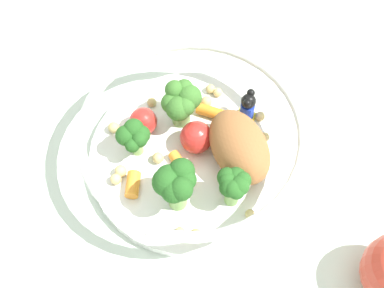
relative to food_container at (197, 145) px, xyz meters
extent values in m
plane|color=silver|center=(-0.01, 0.00, -0.03)|extent=(2.40, 2.40, 0.00)
cylinder|color=white|center=(0.00, 0.00, -0.03)|extent=(0.20, 0.20, 0.01)
torus|color=white|center=(0.00, 0.00, 0.02)|extent=(0.21, 0.21, 0.01)
ellipsoid|color=#935B33|center=(-0.02, 0.04, 0.00)|extent=(0.09, 0.09, 0.05)
cylinder|color=#7FAD5B|center=(-0.03, -0.03, -0.01)|extent=(0.02, 0.02, 0.02)
sphere|color=#386B28|center=(-0.02, -0.03, 0.01)|extent=(0.02, 0.02, 0.02)
sphere|color=#386B28|center=(-0.03, -0.02, 0.01)|extent=(0.02, 0.02, 0.02)
sphere|color=#386B28|center=(-0.04, -0.02, 0.01)|extent=(0.02, 0.02, 0.02)
sphere|color=#386B28|center=(-0.04, -0.03, 0.02)|extent=(0.02, 0.02, 0.02)
sphere|color=#386B28|center=(-0.04, -0.04, 0.02)|extent=(0.02, 0.02, 0.02)
sphere|color=#386B28|center=(-0.03, -0.04, 0.01)|extent=(0.02, 0.02, 0.02)
cylinder|color=#7FAD5B|center=(0.05, 0.00, -0.01)|extent=(0.02, 0.02, 0.03)
sphere|color=#23561E|center=(0.06, 0.00, 0.02)|extent=(0.02, 0.02, 0.02)
sphere|color=#23561E|center=(0.06, 0.01, 0.02)|extent=(0.02, 0.02, 0.02)
sphere|color=#23561E|center=(0.05, 0.01, 0.02)|extent=(0.02, 0.02, 0.02)
sphere|color=#23561E|center=(0.04, 0.00, 0.02)|extent=(0.02, 0.02, 0.02)
sphere|color=#23561E|center=(0.05, -0.01, 0.02)|extent=(0.02, 0.02, 0.02)
sphere|color=#23561E|center=(0.05, -0.01, 0.02)|extent=(0.03, 0.03, 0.03)
cylinder|color=#7FAD5B|center=(0.03, 0.05, -0.01)|extent=(0.01, 0.01, 0.02)
sphere|color=#23561E|center=(0.04, 0.05, 0.01)|extent=(0.02, 0.02, 0.02)
sphere|color=#23561E|center=(0.04, 0.05, 0.01)|extent=(0.02, 0.02, 0.02)
sphere|color=#23561E|center=(0.03, 0.05, 0.01)|extent=(0.02, 0.02, 0.02)
sphere|color=#23561E|center=(0.03, 0.05, 0.01)|extent=(0.02, 0.02, 0.02)
sphere|color=#23561E|center=(0.02, 0.05, 0.01)|extent=(0.02, 0.02, 0.02)
sphere|color=#23561E|center=(0.03, 0.04, 0.01)|extent=(0.02, 0.02, 0.02)
sphere|color=#23561E|center=(0.03, 0.04, 0.01)|extent=(0.02, 0.02, 0.02)
sphere|color=#23561E|center=(0.04, 0.04, 0.01)|extent=(0.02, 0.02, 0.02)
cylinder|color=#8EB766|center=(0.01, -0.06, -0.01)|extent=(0.01, 0.01, 0.02)
sphere|color=#23561E|center=(0.02, -0.05, 0.01)|extent=(0.01, 0.01, 0.01)
sphere|color=#23561E|center=(0.02, -0.05, 0.01)|extent=(0.02, 0.02, 0.02)
sphere|color=#23561E|center=(0.01, -0.05, 0.01)|extent=(0.02, 0.02, 0.02)
sphere|color=#23561E|center=(0.01, -0.06, 0.01)|extent=(0.02, 0.02, 0.02)
sphere|color=#23561E|center=(0.02, -0.06, 0.01)|extent=(0.02, 0.02, 0.02)
cube|color=yellow|center=(-0.06, 0.03, -0.02)|extent=(0.01, 0.02, 0.00)
cylinder|color=#1933B2|center=(-0.06, 0.03, -0.01)|extent=(0.01, 0.01, 0.02)
sphere|color=black|center=(-0.06, 0.03, 0.01)|extent=(0.01, 0.01, 0.01)
sphere|color=black|center=(-0.05, 0.03, 0.01)|extent=(0.01, 0.01, 0.01)
sphere|color=black|center=(-0.07, 0.03, 0.01)|extent=(0.01, 0.01, 0.01)
cylinder|color=orange|center=(0.02, -0.01, -0.02)|extent=(0.03, 0.03, 0.01)
cylinder|color=orange|center=(0.05, -0.04, -0.02)|extent=(0.03, 0.02, 0.01)
cylinder|color=orange|center=(-0.05, 0.00, -0.02)|extent=(0.01, 0.04, 0.01)
sphere|color=red|center=(-0.02, -0.06, -0.01)|extent=(0.03, 0.03, 0.03)
sphere|color=red|center=(-0.01, 0.00, -0.01)|extent=(0.03, 0.03, 0.03)
sphere|color=tan|center=(0.00, -0.09, -0.02)|extent=(0.01, 0.01, 0.01)
sphere|color=#D1B775|center=(0.02, -0.03, -0.02)|extent=(0.01, 0.01, 0.01)
sphere|color=#D1B775|center=(0.04, 0.07, -0.02)|extent=(0.01, 0.01, 0.01)
sphere|color=tan|center=(0.08, 0.03, -0.02)|extent=(0.01, 0.01, 0.01)
sphere|color=#D1B775|center=(-0.07, 0.00, -0.02)|extent=(0.01, 0.01, 0.01)
sphere|color=#D1B775|center=(-0.06, 0.04, -0.02)|extent=(0.01, 0.01, 0.01)
sphere|color=tan|center=(-0.08, -0.01, -0.02)|extent=(0.01, 0.01, 0.01)
sphere|color=tan|center=(-0.04, 0.06, -0.02)|extent=(0.01, 0.01, 0.01)
sphere|color=tan|center=(-0.04, -0.06, -0.02)|extent=(0.01, 0.01, 0.01)
sphere|color=#D1B775|center=(0.08, 0.01, -0.02)|extent=(0.01, 0.01, 0.01)
sphere|color=#D1B775|center=(0.04, -0.06, -0.02)|extent=(0.01, 0.01, 0.01)
sphere|color=tan|center=(-0.04, 0.02, -0.02)|extent=(0.01, 0.01, 0.01)
sphere|color=tan|center=(-0.06, -0.01, -0.02)|extent=(0.01, 0.01, 0.01)
sphere|color=#D1B775|center=(0.05, -0.06, -0.02)|extent=(0.01, 0.01, 0.01)
camera|label=1|loc=(0.24, 0.08, 0.45)|focal=52.44mm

